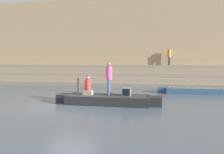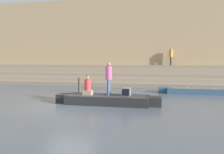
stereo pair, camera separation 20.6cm
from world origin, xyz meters
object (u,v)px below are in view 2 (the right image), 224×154
at_px(rowboat_main, 108,99).
at_px(tv_set, 126,92).
at_px(person_on_steps, 171,55).
at_px(person_standing, 109,76).
at_px(moored_boat_shore, 198,90).
at_px(mooring_post, 79,85).
at_px(person_rowing, 88,87).

xyz_separation_m(rowboat_main, tv_set, (1.01, 0.00, 0.44)).
bearing_deg(tv_set, person_on_steps, 66.66).
relative_size(rowboat_main, person_on_steps, 3.44).
height_order(person_standing, person_on_steps, person_on_steps).
relative_size(rowboat_main, tv_set, 12.91).
bearing_deg(person_standing, tv_set, -16.37).
distance_m(moored_boat_shore, mooring_post, 8.51).
distance_m(person_standing, person_rowing, 1.28).
xyz_separation_m(person_standing, person_on_steps, (3.87, 10.47, 1.34)).
relative_size(rowboat_main, moored_boat_shore, 1.04).
bearing_deg(person_on_steps, person_rowing, -160.28).
bearing_deg(person_standing, mooring_post, 118.50).
xyz_separation_m(rowboat_main, mooring_post, (-2.97, 3.75, 0.29)).
relative_size(person_standing, person_on_steps, 1.07).
height_order(rowboat_main, tv_set, tv_set).
height_order(tv_set, person_on_steps, person_on_steps).
xyz_separation_m(rowboat_main, person_standing, (0.04, 0.09, 1.24)).
bearing_deg(person_rowing, person_standing, 17.40).
bearing_deg(person_rowing, moored_boat_shore, 45.77).
distance_m(person_standing, mooring_post, 4.83).
xyz_separation_m(person_standing, tv_set, (0.97, -0.09, -0.80)).
bearing_deg(person_rowing, mooring_post, 124.43).
height_order(rowboat_main, person_on_steps, person_on_steps).
bearing_deg(moored_boat_shore, rowboat_main, -141.92).
height_order(mooring_post, person_on_steps, person_on_steps).
relative_size(rowboat_main, person_rowing, 5.11).
bearing_deg(person_standing, rowboat_main, -124.68).
bearing_deg(tv_set, person_standing, 166.61).
bearing_deg(rowboat_main, moored_boat_shore, 39.08).
distance_m(rowboat_main, mooring_post, 4.79).
height_order(rowboat_main, mooring_post, mooring_post).
xyz_separation_m(tv_set, mooring_post, (-3.98, 3.74, -0.15)).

